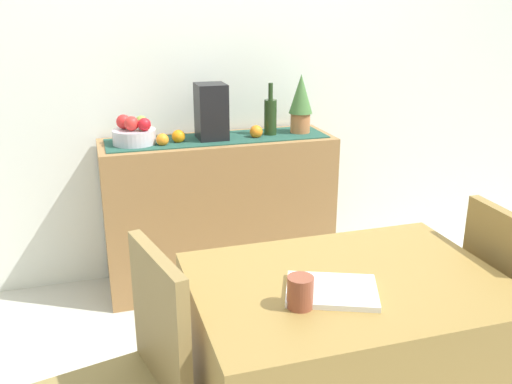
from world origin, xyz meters
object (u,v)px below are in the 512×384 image
object	(u,v)px
wine_bottle	(270,116)
open_book	(332,291)
dining_table	(343,374)
coffee_cup	(300,292)
coffee_maker	(211,112)
potted_plant	(301,102)
fruit_bowl	(134,137)
sideboard_console	(219,212)

from	to	relation	value
wine_bottle	open_book	size ratio (longest dim) A/B	1.07
dining_table	coffee_cup	xyz separation A→B (m)	(-0.22, -0.12, 0.42)
wine_bottle	coffee_maker	world-z (taller)	coffee_maker
wine_bottle	potted_plant	bearing A→B (deg)	0.00
potted_plant	coffee_maker	bearing A→B (deg)	-180.00
fruit_bowl	coffee_cup	world-z (taller)	fruit_bowl
fruit_bowl	sideboard_console	bearing A→B (deg)	0.00
coffee_maker	potted_plant	size ratio (longest dim) A/B	0.90
open_book	sideboard_console	bearing A→B (deg)	112.41
dining_table	wine_bottle	bearing A→B (deg)	81.41
wine_bottle	dining_table	world-z (taller)	wine_bottle
wine_bottle	potted_plant	world-z (taller)	potted_plant
sideboard_console	open_book	distance (m)	1.59
coffee_maker	potted_plant	xyz separation A→B (m)	(0.53, 0.00, 0.03)
wine_bottle	coffee_maker	bearing A→B (deg)	-180.00
sideboard_console	coffee_cup	world-z (taller)	sideboard_console
fruit_bowl	open_book	distance (m)	1.64
potted_plant	coffee_cup	distance (m)	1.75
coffee_maker	dining_table	world-z (taller)	coffee_maker
coffee_cup	coffee_maker	bearing A→B (deg)	86.44
sideboard_console	open_book	size ratio (longest dim) A/B	4.66
dining_table	coffee_maker	bearing A→B (deg)	94.46
coffee_cup	wine_bottle	bearing A→B (deg)	74.63
fruit_bowl	dining_table	bearing A→B (deg)	-70.16
coffee_maker	dining_table	xyz separation A→B (m)	(0.12, -1.50, -0.66)
coffee_maker	wine_bottle	bearing A→B (deg)	0.00
coffee_maker	potted_plant	world-z (taller)	potted_plant
sideboard_console	wine_bottle	bearing A→B (deg)	0.00
potted_plant	open_book	bearing A→B (deg)	-107.80
fruit_bowl	dining_table	distance (m)	1.68
dining_table	coffee_cup	world-z (taller)	coffee_cup
fruit_bowl	potted_plant	bearing A→B (deg)	0.00
sideboard_console	wine_bottle	distance (m)	0.63
open_book	coffee_cup	bearing A→B (deg)	-136.32
wine_bottle	coffee_maker	xyz separation A→B (m)	(-0.34, -0.00, 0.04)
potted_plant	coffee_cup	world-z (taller)	potted_plant
open_book	dining_table	bearing A→B (deg)	58.87
coffee_maker	fruit_bowl	bearing A→B (deg)	180.00
coffee_cup	dining_table	bearing A→B (deg)	27.96
potted_plant	wine_bottle	bearing A→B (deg)	180.00
dining_table	coffee_cup	distance (m)	0.49
coffee_maker	dining_table	bearing A→B (deg)	-85.54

